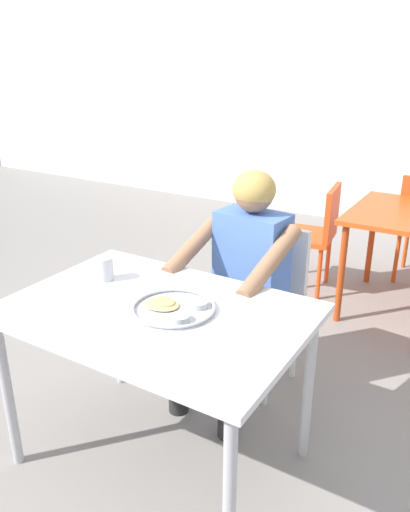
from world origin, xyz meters
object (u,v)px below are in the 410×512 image
Objects in this scene: table_foreground at (157,325)px; thali_tray at (174,308)px; chair_foreground at (262,293)px; chair_red_left at (316,230)px; diner_foreground at (241,270)px; drinking_cup at (104,268)px.

table_foreground is 0.11m from thali_tray.
table_foreground is at bearing -164.37° from thali_tray.
chair_foreground is 1.06× the size of chair_red_left.
table_foreground is at bearing -88.18° from chair_red_left.
chair_foreground is (0.08, 0.82, -0.17)m from table_foreground.
chair_red_left is (-0.13, 1.44, -0.23)m from diner_foreground.
thali_tray is at bearing -86.11° from chair_red_left.
thali_tray is 0.41× the size of chair_red_left.
drinking_cup reaches higher than thali_tray.
chair_red_left is (-0.14, 2.01, -0.28)m from thali_tray.
table_foreground is 0.84m from chair_foreground.
chair_foreground reaches higher than thali_tray.
diner_foreground is (0.06, 0.60, 0.03)m from table_foreground.
thali_tray is 0.84m from chair_foreground.
chair_foreground is at bearing 89.47° from thali_tray.
chair_foreground is 0.72× the size of diner_foreground.
diner_foreground is (-0.02, -0.22, 0.21)m from chair_foreground.
table_foreground is 1.38× the size of chair_foreground.
chair_red_left is at bearing 96.76° from chair_foreground.
chair_foreground is (0.44, 0.71, -0.30)m from drinking_cup.
table_foreground is 1.00× the size of diner_foreground.
drinking_cup is at bearing -121.52° from chair_foreground.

